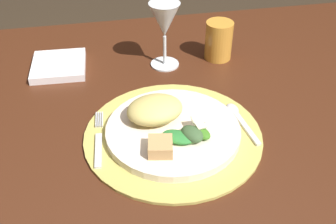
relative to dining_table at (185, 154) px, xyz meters
name	(u,v)px	position (x,y,z in m)	size (l,w,h in m)	color
dining_table	(185,154)	(0.00, 0.00, 0.00)	(1.35, 0.84, 0.74)	#462212
placemat	(173,135)	(-0.06, -0.12, 0.17)	(0.34, 0.34, 0.01)	tan
dinner_plate	(173,130)	(-0.06, -0.12, 0.18)	(0.25, 0.25, 0.02)	silver
pasta_serving	(155,109)	(-0.08, -0.09, 0.21)	(0.11, 0.09, 0.04)	#DBC56A
salad_greens	(190,135)	(-0.03, -0.16, 0.20)	(0.10, 0.06, 0.03)	#427330
bread_piece	(160,147)	(-0.09, -0.18, 0.20)	(0.04, 0.04, 0.02)	tan
fork	(99,141)	(-0.20, -0.12, 0.18)	(0.02, 0.16, 0.00)	silver
spoon	(238,117)	(0.08, -0.10, 0.18)	(0.03, 0.13, 0.01)	silver
napkin	(59,66)	(-0.27, 0.17, 0.18)	(0.12, 0.13, 0.02)	white
wine_glass	(165,22)	(-0.02, 0.14, 0.28)	(0.07, 0.07, 0.16)	silver
amber_tumbler	(219,40)	(0.11, 0.15, 0.21)	(0.07, 0.07, 0.09)	gold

